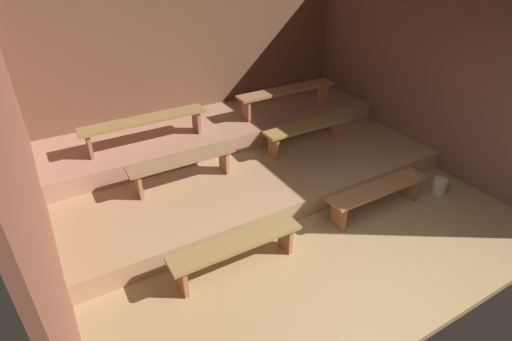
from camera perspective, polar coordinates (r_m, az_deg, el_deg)
ground at (r=6.00m, az=1.68°, el=-3.91°), size 6.47×5.62×0.08m
wall_back at (r=7.38m, az=-8.51°, el=14.85°), size 6.47×0.06×2.76m
wall_left at (r=4.63m, az=-29.77°, el=0.72°), size 0.06×5.62×2.76m
wall_right at (r=7.18m, az=22.19°, el=12.48°), size 0.06×5.62×2.76m
platform_lower at (r=6.53m, az=-2.24°, el=1.11°), size 5.67×3.11×0.28m
platform_middle at (r=7.06m, az=-5.48°, el=5.98°), size 5.67×1.46×0.28m
bench_floor_left at (r=4.62m, az=-2.78°, el=-10.72°), size 1.57×0.31×0.40m
bench_floor_right at (r=5.73m, az=16.83°, el=-2.93°), size 1.57×0.31×0.40m
bench_lower_left at (r=5.69m, az=-10.37°, el=1.05°), size 1.52×0.31×0.40m
bench_lower_right at (r=6.61m, az=7.23°, el=5.77°), size 1.52×0.31×0.40m
bench_middle_left at (r=6.30m, az=-15.49°, el=6.47°), size 1.89×0.31×0.40m
bench_middle_right at (r=7.29m, az=4.35°, el=10.90°), size 1.89×0.31×0.40m
pail_floor at (r=6.58m, az=24.50°, el=-1.97°), size 0.20×0.20×0.23m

